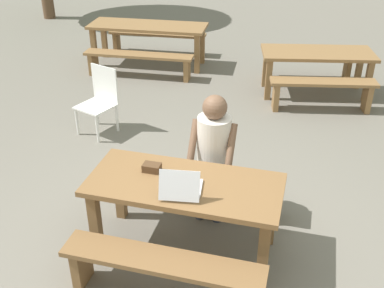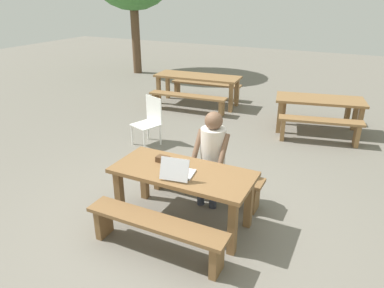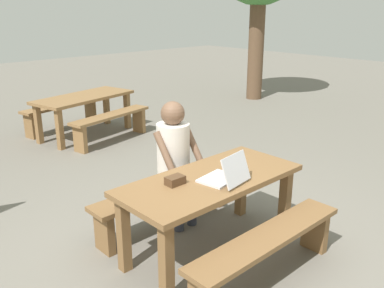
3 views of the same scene
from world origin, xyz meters
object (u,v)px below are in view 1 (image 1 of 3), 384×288
object	(u,v)px
person_seated	(213,147)
laptop	(181,187)
plastic_chair	(100,99)
picnic_table_rear	(317,58)
picnic_table_mid	(148,31)
small_pouch	(152,168)
picnic_table_front	(184,193)

from	to	relation	value
person_seated	laptop	bearing A→B (deg)	-97.31
plastic_chair	picnic_table_rear	world-z (taller)	plastic_chair
picnic_table_rear	person_seated	bearing A→B (deg)	-116.51
plastic_chair	picnic_table_rear	distance (m)	3.47
person_seated	picnic_table_mid	size ratio (longest dim) A/B	0.60
small_pouch	picnic_table_mid	world-z (taller)	small_pouch
laptop	person_seated	world-z (taller)	person_seated
plastic_chair	picnic_table_mid	xyz separation A→B (m)	(-0.27, 2.70, 0.18)
small_pouch	person_seated	bearing A→B (deg)	49.20
laptop	person_seated	bearing A→B (deg)	-105.87
laptop	picnic_table_rear	bearing A→B (deg)	-111.80
plastic_chair	picnic_table_rear	bearing A→B (deg)	56.25
picnic_table_front	laptop	world-z (taller)	laptop
laptop	plastic_chair	size ratio (longest dim) A/B	0.44
laptop	small_pouch	xyz separation A→B (m)	(-0.35, 0.26, -0.03)
small_pouch	laptop	bearing A→B (deg)	-36.27
plastic_chair	picnic_table_mid	world-z (taller)	plastic_chair
person_seated	plastic_chair	size ratio (longest dim) A/B	1.44
laptop	picnic_table_rear	size ratio (longest dim) A/B	0.22
person_seated	picnic_table_rear	bearing A→B (deg)	75.46
person_seated	picnic_table_rear	xyz separation A→B (m)	(0.90, 3.46, -0.17)
picnic_table_front	small_pouch	distance (m)	0.38
laptop	plastic_chair	world-z (taller)	laptop
small_pouch	picnic_table_rear	bearing A→B (deg)	71.29
person_seated	picnic_table_mid	xyz separation A→B (m)	(-2.15, 4.07, -0.12)
small_pouch	picnic_table_mid	xyz separation A→B (m)	(-1.70, 4.59, -0.13)
small_pouch	plastic_chair	bearing A→B (deg)	126.93
picnic_table_front	picnic_table_mid	xyz separation A→B (m)	(-2.03, 4.69, 0.03)
picnic_table_front	small_pouch	xyz separation A→B (m)	(-0.33, 0.10, 0.15)
laptop	small_pouch	world-z (taller)	laptop
picnic_table_mid	picnic_table_rear	distance (m)	3.11
person_seated	small_pouch	bearing A→B (deg)	-130.80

